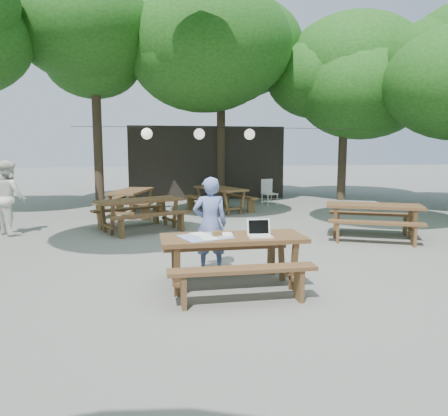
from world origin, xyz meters
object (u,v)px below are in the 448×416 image
main_picnic_table (233,261)px  plastic_chair (269,198)px  woman (210,224)px  second_person (9,197)px  picnic_table_nw (140,214)px

main_picnic_table → plastic_chair: plastic_chair is taller
main_picnic_table → woman: bearing=100.4°
woman → second_person: size_ratio=0.89×
picnic_table_nw → main_picnic_table: bearing=-99.5°
second_person → plastic_chair: (7.28, 3.88, -0.59)m
picnic_table_nw → second_person: second_person is taller
second_person → woman: bearing=-172.0°
main_picnic_table → picnic_table_nw: same height
main_picnic_table → woman: size_ratio=1.32×
main_picnic_table → picnic_table_nw: size_ratio=0.84×
main_picnic_table → plastic_chair: (3.02, 8.64, -0.13)m
woman → second_person: (-4.09, 3.80, 0.09)m
woman → plastic_chair: woman is taller
woman → plastic_chair: bearing=-109.7°
main_picnic_table → woman: 1.05m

